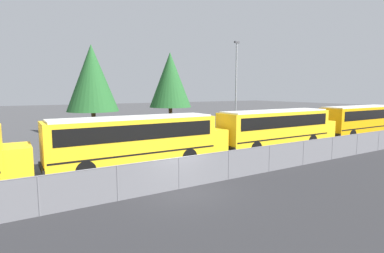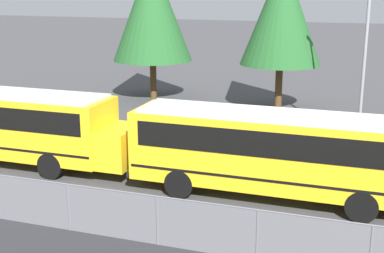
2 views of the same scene
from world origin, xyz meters
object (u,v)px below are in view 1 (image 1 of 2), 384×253
school_bus_2 (139,137)px  tree_1 (170,80)px  school_bus_4 (361,118)px  light_pole (236,85)px  school_bus_3 (278,126)px  tree_0 (92,78)px

school_bus_2 → tree_1: tree_1 is taller
school_bus_4 → light_pole: 13.58m
school_bus_3 → tree_0: (-11.30, 15.00, 4.16)m
light_pole → school_bus_4: bearing=-38.8°
school_bus_4 → tree_0: tree_0 is taller
school_bus_2 → light_pole: size_ratio=1.16×
school_bus_2 → light_pole: 17.12m
school_bus_3 → light_pole: (2.51, 8.43, 3.52)m
tree_0 → school_bus_3: bearing=-53.0°
light_pole → tree_1: (-5.05, 5.88, 0.60)m
light_pole → school_bus_2: bearing=-150.5°
school_bus_2 → school_bus_3: (12.07, -0.19, 0.00)m
school_bus_2 → tree_0: 15.41m
school_bus_4 → tree_0: size_ratio=1.23×
tree_0 → tree_1: size_ratio=1.03×
light_pole → tree_1: 7.78m
school_bus_3 → school_bus_4: bearing=0.9°
school_bus_3 → school_bus_2: bearing=179.1°
school_bus_4 → light_pole: bearing=141.2°
school_bus_2 → tree_0: bearing=87.0°
light_pole → tree_0: bearing=154.5°
school_bus_2 → school_bus_3: size_ratio=1.00×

